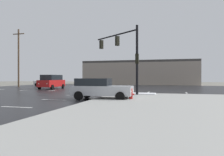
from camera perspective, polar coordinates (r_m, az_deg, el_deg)
name	(u,v)px	position (r m, az deg, el deg)	size (l,w,h in m)	color
ground_plane	(97,92)	(25.57, -3.88, -3.60)	(120.00, 120.00, 0.00)	slate
road_asphalt	(97,91)	(25.57, -3.88, -3.58)	(44.00, 44.00, 0.02)	black
snow_strip_curbside	(134,93)	(20.47, 5.85, -4.06)	(4.00, 1.60, 0.06)	white
lane_markings	(104,92)	(23.89, -2.20, -3.81)	(36.15, 36.15, 0.01)	silver
traffic_signal_mast	(124,50)	(20.89, 3.25, 7.48)	(5.19, 4.27, 6.22)	black
fire_hydrant	(131,93)	(15.41, 5.01, -4.07)	(0.48, 0.26, 0.79)	red
strip_building_background	(140,73)	(52.20, 7.44, 1.37)	(26.48, 8.00, 5.59)	gray
sedan_white	(48,82)	(41.25, -16.70, -1.00)	(4.58, 2.12, 1.58)	white
suv_red	(52,81)	(32.51, -15.69, -0.89)	(2.28, 4.88, 2.03)	#B21919
sedan_silver	(100,88)	(16.16, -3.21, -2.75)	(4.58, 2.13, 1.58)	#B7BABF
utility_pole_far	(19,57)	(40.82, -23.53, 5.14)	(2.20, 0.28, 10.03)	brown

